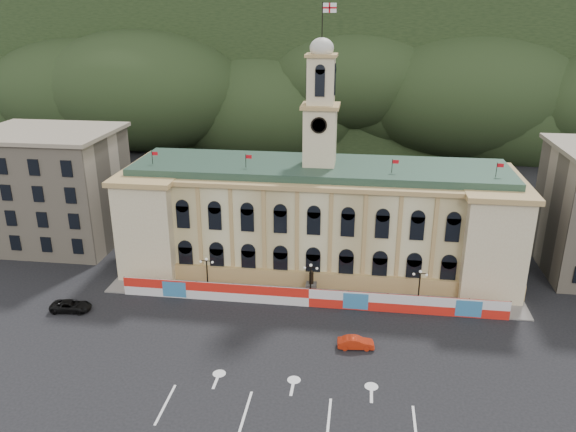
# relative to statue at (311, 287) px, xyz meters

# --- Properties ---
(ground) EXTENTS (260.00, 260.00, 0.00)m
(ground) POSITION_rel_statue_xyz_m (0.00, -18.00, -1.19)
(ground) COLOR black
(ground) RESTS_ON ground
(lane_markings) EXTENTS (26.00, 10.00, 0.02)m
(lane_markings) POSITION_rel_statue_xyz_m (0.00, -23.00, -1.18)
(lane_markings) COLOR white
(lane_markings) RESTS_ON ground
(hill_ridge) EXTENTS (230.00, 80.00, 64.00)m
(hill_ridge) POSITION_rel_statue_xyz_m (0.03, 103.99, 18.30)
(hill_ridge) COLOR black
(hill_ridge) RESTS_ON ground
(city_hall) EXTENTS (56.20, 17.60, 37.10)m
(city_hall) POSITION_rel_statue_xyz_m (0.00, 9.63, 6.66)
(city_hall) COLOR beige
(city_hall) RESTS_ON ground
(side_building_left) EXTENTS (21.00, 17.00, 18.60)m
(side_building_left) POSITION_rel_statue_xyz_m (-43.00, 12.93, 8.14)
(side_building_left) COLOR tan
(side_building_left) RESTS_ON ground
(hoarding_fence) EXTENTS (50.00, 0.44, 2.50)m
(hoarding_fence) POSITION_rel_statue_xyz_m (0.06, -2.93, 0.06)
(hoarding_fence) COLOR red
(hoarding_fence) RESTS_ON ground
(pavement) EXTENTS (56.00, 5.50, 0.16)m
(pavement) POSITION_rel_statue_xyz_m (0.00, -0.25, -1.11)
(pavement) COLOR slate
(pavement) RESTS_ON ground
(statue) EXTENTS (1.40, 1.40, 3.72)m
(statue) POSITION_rel_statue_xyz_m (0.00, 0.00, 0.00)
(statue) COLOR #595651
(statue) RESTS_ON ground
(lamp_left) EXTENTS (1.96, 0.44, 5.15)m
(lamp_left) POSITION_rel_statue_xyz_m (-14.00, -1.00, 1.89)
(lamp_left) COLOR black
(lamp_left) RESTS_ON ground
(lamp_center) EXTENTS (1.96, 0.44, 5.15)m
(lamp_center) POSITION_rel_statue_xyz_m (0.00, -1.00, 1.89)
(lamp_center) COLOR black
(lamp_center) RESTS_ON ground
(lamp_right) EXTENTS (1.96, 0.44, 5.15)m
(lamp_right) POSITION_rel_statue_xyz_m (14.00, -1.00, 1.89)
(lamp_right) COLOR black
(lamp_right) RESTS_ON ground
(red_sedan) EXTENTS (2.30, 4.45, 1.37)m
(red_sedan) POSITION_rel_statue_xyz_m (6.23, -11.73, -0.50)
(red_sedan) COLOR #B9250D
(red_sedan) RESTS_ON ground
(black_suv) EXTENTS (3.19, 5.46, 1.41)m
(black_suv) POSITION_rel_statue_xyz_m (-30.00, -8.24, -0.48)
(black_suv) COLOR black
(black_suv) RESTS_ON ground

